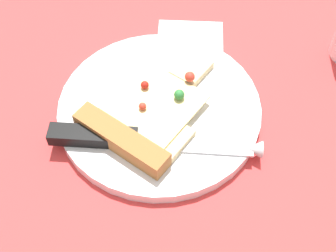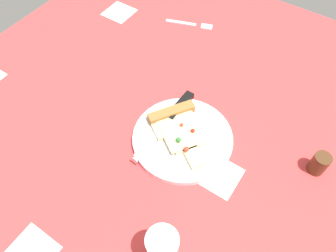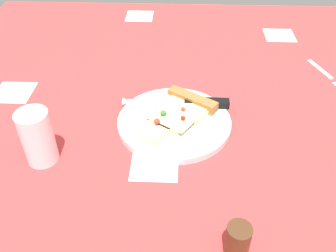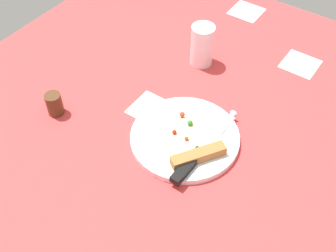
# 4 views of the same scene
# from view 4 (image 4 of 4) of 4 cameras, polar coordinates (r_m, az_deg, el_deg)

# --- Properties ---
(ground_plane) EXTENTS (1.32, 1.32, 0.03)m
(ground_plane) POSITION_cam_4_polar(r_m,az_deg,el_deg) (0.94, 3.46, -4.08)
(ground_plane) COLOR #D13838
(ground_plane) RESTS_ON ground
(plate) EXTENTS (0.24, 0.24, 0.01)m
(plate) POSITION_cam_4_polar(r_m,az_deg,el_deg) (0.95, 2.28, -1.57)
(plate) COLOR silver
(plate) RESTS_ON ground_plane
(pizza_slice) EXTENTS (0.19, 0.16, 0.03)m
(pizza_slice) POSITION_cam_4_polar(r_m,az_deg,el_deg) (0.92, 2.95, -2.08)
(pizza_slice) COLOR beige
(pizza_slice) RESTS_ON plate
(knife) EXTENTS (0.03, 0.24, 0.02)m
(knife) POSITION_cam_4_polar(r_m,az_deg,el_deg) (0.90, 4.31, -3.52)
(knife) COLOR silver
(knife) RESTS_ON plate
(drinking_glass) EXTENTS (0.06, 0.06, 0.11)m
(drinking_glass) POSITION_cam_4_polar(r_m,az_deg,el_deg) (1.11, 4.62, 10.78)
(drinking_glass) COLOR white
(drinking_glass) RESTS_ON ground_plane
(pepper_shaker) EXTENTS (0.04, 0.04, 0.06)m
(pepper_shaker) POSITION_cam_4_polar(r_m,az_deg,el_deg) (1.02, -15.03, 2.88)
(pepper_shaker) COLOR #4C2D19
(pepper_shaker) RESTS_ON ground_plane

